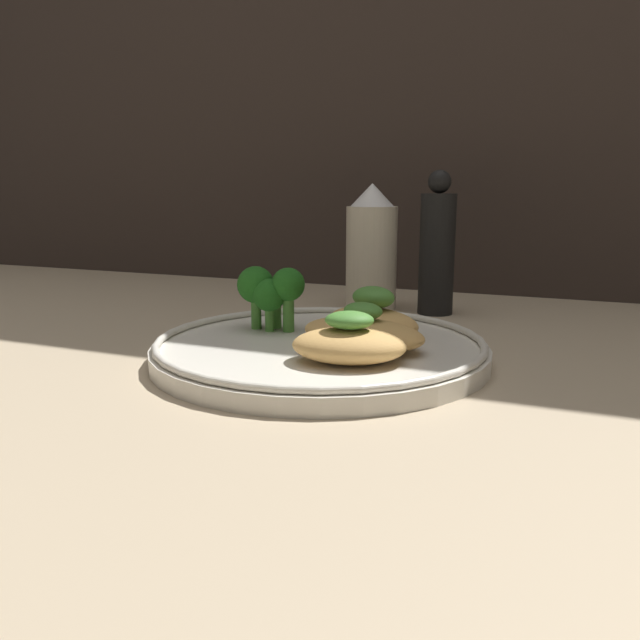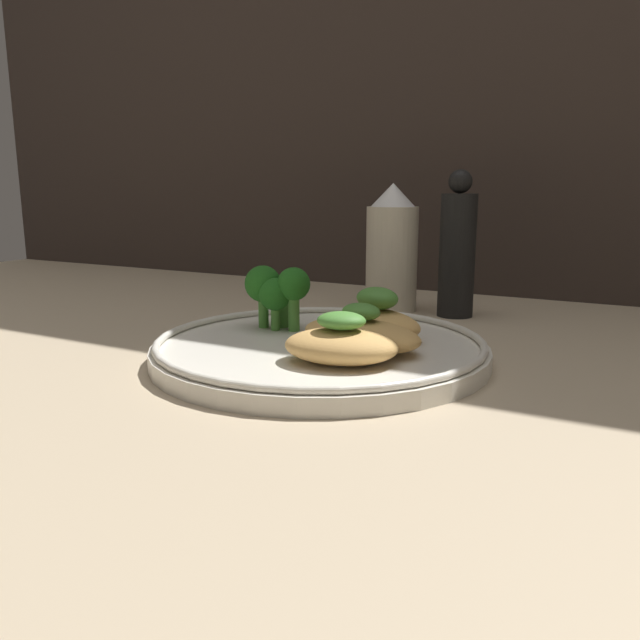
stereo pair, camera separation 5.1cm
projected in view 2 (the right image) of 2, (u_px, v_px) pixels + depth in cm
name	position (u px, v px, depth cm)	size (l,w,h in cm)	color
ground_plane	(320.00, 366.00, 52.18)	(180.00, 180.00, 1.00)	tan
plate	(320.00, 348.00, 51.87)	(27.79, 27.79, 2.00)	silver
grilled_meat_front	(341.00, 344.00, 45.72)	(9.69, 7.86, 3.85)	tan
grilled_meat_middle	(362.00, 333.00, 49.90)	(11.78, 8.41, 3.74)	tan
grilled_meat_back	(377.00, 318.00, 54.01)	(10.52, 8.38, 4.33)	tan
broccoli_bunch	(277.00, 290.00, 56.57)	(6.42, 4.23, 5.79)	#4C8E38
sauce_bottle	(392.00, 250.00, 72.37)	(5.97, 5.97, 14.69)	beige
pepper_grinder	(457.00, 251.00, 68.70)	(3.96, 3.96, 16.10)	black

